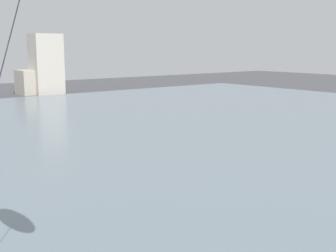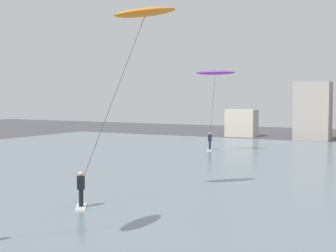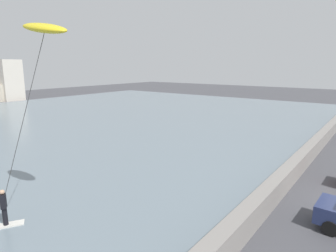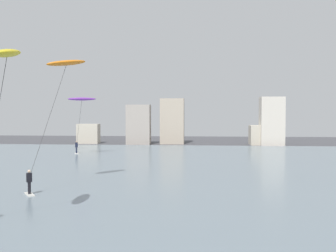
{
  "view_description": "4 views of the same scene",
  "coord_description": "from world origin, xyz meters",
  "views": [
    {
      "loc": [
        -13.05,
        1.86,
        6.22
      ],
      "look_at": [
        -3.51,
        13.85,
        3.5
      ],
      "focal_mm": 47.67,
      "sensor_mm": 36.0,
      "label": 1
    },
    {
      "loc": [
        2.54,
        0.18,
        5.16
      ],
      "look_at": [
        -2.89,
        10.12,
        4.47
      ],
      "focal_mm": 54.27,
      "sensor_mm": 36.0,
      "label": 2
    },
    {
      "loc": [
        -16.17,
        -0.53,
        6.82
      ],
      "look_at": [
        0.14,
        11.67,
        2.57
      ],
      "focal_mm": 31.12,
      "sensor_mm": 36.0,
      "label": 3
    },
    {
      "loc": [
        -0.59,
        -6.79,
        5.62
      ],
      "look_at": [
        -1.98,
        11.0,
        4.94
      ],
      "focal_mm": 41.96,
      "sensor_mm": 36.0,
      "label": 4
    }
  ],
  "objects": [
    {
      "name": "kitesurfer_purple",
      "position": [
        -15.1,
        40.96,
        6.58
      ],
      "size": [
        3.6,
        3.67,
        7.24
      ],
      "color": "silver",
      "rests_on": "water_bay"
    },
    {
      "name": "water_bay",
      "position": [
        0.0,
        30.16,
        0.05
      ],
      "size": [
        84.0,
        52.0,
        0.1
      ],
      "primitive_type": "cube",
      "color": "slate",
      "rests_on": "ground"
    },
    {
      "name": "far_shore_buildings",
      "position": [
        -0.23,
        59.33,
        3.28
      ],
      "size": [
        34.74,
        4.88,
        7.93
      ],
      "color": "beige",
      "rests_on": "ground"
    },
    {
      "name": "kitesurfer_orange",
      "position": [
        -10.32,
        20.83,
        8.26
      ],
      "size": [
        3.57,
        5.19,
        9.46
      ],
      "color": "silver",
      "rests_on": "water_bay"
    },
    {
      "name": "kitesurfer_yellow",
      "position": [
        -9.64,
        10.86,
        7.26
      ],
      "size": [
        3.13,
        2.94,
        8.62
      ],
      "color": "silver",
      "rests_on": "water_bay"
    }
  ]
}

